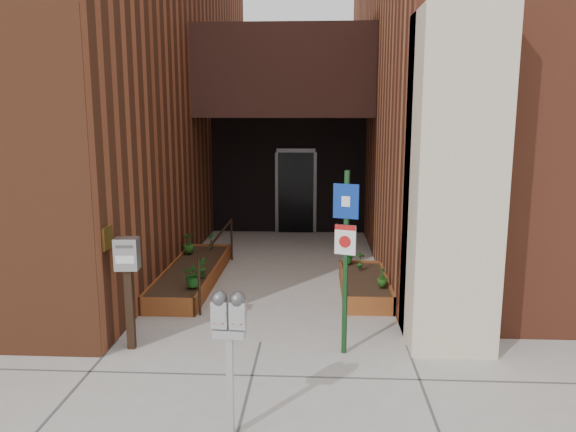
# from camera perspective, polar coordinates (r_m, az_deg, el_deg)

# --- Properties ---
(ground) EXTENTS (80.00, 80.00, 0.00)m
(ground) POSITION_cam_1_polar(r_m,az_deg,el_deg) (7.94, -2.82, -12.69)
(ground) COLOR #9E9991
(ground) RESTS_ON ground
(architecture) EXTENTS (20.00, 14.60, 10.00)m
(architecture) POSITION_cam_1_polar(r_m,az_deg,el_deg) (14.30, -0.82, 17.98)
(architecture) COLOR brown
(architecture) RESTS_ON ground
(planter_left) EXTENTS (0.90, 3.60, 0.30)m
(planter_left) POSITION_cam_1_polar(r_m,az_deg,el_deg) (10.65, -9.69, -5.95)
(planter_left) COLOR brown
(planter_left) RESTS_ON ground
(planter_right) EXTENTS (0.80, 2.20, 0.30)m
(planter_right) POSITION_cam_1_polar(r_m,az_deg,el_deg) (9.96, 7.76, -7.08)
(planter_right) COLOR brown
(planter_right) RESTS_ON ground
(handrail) EXTENTS (0.04, 3.34, 0.90)m
(handrail) POSITION_cam_1_polar(r_m,az_deg,el_deg) (10.35, -7.16, -2.85)
(handrail) COLOR black
(handrail) RESTS_ON ground
(parking_meter) EXTENTS (0.33, 0.16, 1.48)m
(parking_meter) POSITION_cam_1_polar(r_m,az_deg,el_deg) (5.43, -6.02, -10.96)
(parking_meter) COLOR #B8B9BB
(parking_meter) RESTS_ON ground
(sign_post) EXTENTS (0.32, 0.13, 2.41)m
(sign_post) POSITION_cam_1_polar(r_m,az_deg,el_deg) (7.17, 5.87, -2.80)
(sign_post) COLOR #143818
(sign_post) RESTS_ON ground
(payment_dropbox) EXTENTS (0.32, 0.25, 1.52)m
(payment_dropbox) POSITION_cam_1_polar(r_m,az_deg,el_deg) (7.67, -15.96, -5.25)
(payment_dropbox) COLOR black
(payment_dropbox) RESTS_ON ground
(shrub_left_a) EXTENTS (0.41, 0.41, 0.41)m
(shrub_left_a) POSITION_cam_1_polar(r_m,az_deg,el_deg) (9.37, -9.57, -5.88)
(shrub_left_a) COLOR #1B5919
(shrub_left_a) RESTS_ON planter_left
(shrub_left_b) EXTENTS (0.22, 0.22, 0.33)m
(shrub_left_b) POSITION_cam_1_polar(r_m,az_deg,el_deg) (9.93, -8.82, -5.14)
(shrub_left_b) COLOR #1F5618
(shrub_left_b) RESTS_ON planter_left
(shrub_left_c) EXTENTS (0.32, 0.32, 0.41)m
(shrub_left_c) POSITION_cam_1_polar(r_m,az_deg,el_deg) (11.61, -10.07, -2.69)
(shrub_left_c) COLOR #225819
(shrub_left_c) RESTS_ON planter_left
(shrub_left_d) EXTENTS (0.23, 0.23, 0.32)m
(shrub_left_d) POSITION_cam_1_polar(r_m,az_deg,el_deg) (11.95, -7.83, -2.48)
(shrub_left_d) COLOR #164F17
(shrub_left_d) RESTS_ON planter_left
(shrub_right_a) EXTENTS (0.18, 0.18, 0.32)m
(shrub_right_a) POSITION_cam_1_polar(r_m,az_deg,el_deg) (9.41, 9.58, -6.09)
(shrub_right_a) COLOR #204F16
(shrub_right_a) RESTS_ON planter_right
(shrub_right_b) EXTENTS (0.21, 0.21, 0.31)m
(shrub_right_b) POSITION_cam_1_polar(r_m,az_deg,el_deg) (10.38, 7.36, -4.48)
(shrub_right_b) COLOR #1A5C1D
(shrub_right_b) RESTS_ON planter_right
(shrub_right_c) EXTENTS (0.42, 0.42, 0.33)m
(shrub_right_c) POSITION_cam_1_polar(r_m,az_deg,el_deg) (10.71, 6.09, -3.92)
(shrub_right_c) COLOR #1B601B
(shrub_right_c) RESTS_ON planter_right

